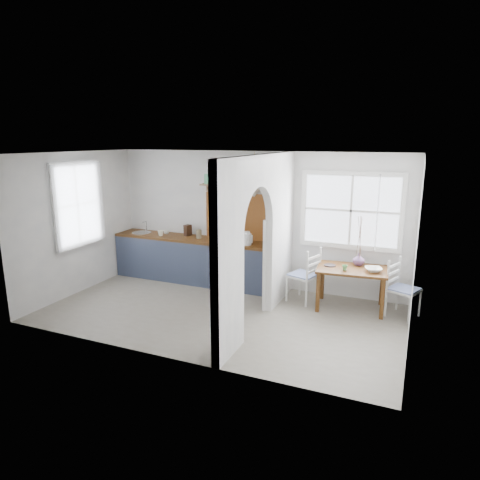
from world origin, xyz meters
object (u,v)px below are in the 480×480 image
at_px(chair_left, 303,274).
at_px(kettle, 247,238).
at_px(vase, 359,259).
at_px(chair_right, 404,289).
at_px(dining_table, 351,288).

height_order(chair_left, kettle, kettle).
relative_size(chair_left, vase, 4.69).
bearing_deg(chair_right, vase, 95.04).
bearing_deg(dining_table, chair_left, 172.80).
bearing_deg(kettle, chair_left, 2.24).
bearing_deg(chair_left, kettle, -76.09).
xyz_separation_m(dining_table, vase, (0.07, 0.23, 0.46)).
distance_m(chair_left, vase, 0.98).
bearing_deg(chair_left, vase, 121.69).
xyz_separation_m(chair_left, chair_right, (1.67, -0.04, -0.02)).
xyz_separation_m(dining_table, chair_right, (0.84, -0.02, 0.11)).
bearing_deg(vase, chair_left, -167.07).
xyz_separation_m(chair_left, vase, (0.90, 0.21, 0.32)).
distance_m(chair_right, kettle, 2.84).
xyz_separation_m(kettle, vase, (2.01, 0.11, -0.21)).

